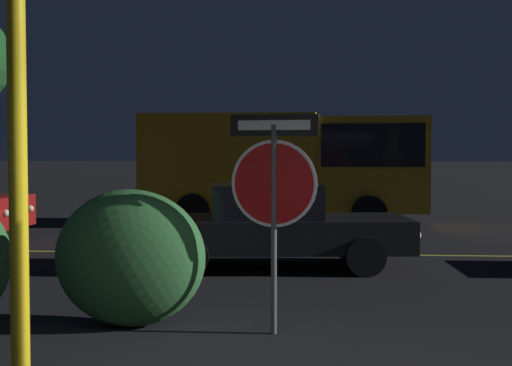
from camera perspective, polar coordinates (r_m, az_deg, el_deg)
road_center_stripe at (r=13.00m, az=3.03°, el=-5.68°), size 38.11×0.12×0.01m
stop_sign at (r=7.21m, az=1.44°, el=0.09°), size 0.90×0.18×2.24m
yellow_pole_left at (r=5.49m, az=-18.48°, el=-1.29°), size 0.14×0.14×3.02m
hedge_bush_2 at (r=7.71m, az=-10.03°, el=-5.93°), size 1.61×0.94×1.46m
passing_car_2 at (r=11.40m, az=1.37°, el=-3.45°), size 4.45×2.16×1.34m
delivery_truck at (r=18.01m, az=2.92°, el=1.74°), size 7.16×2.86×2.79m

